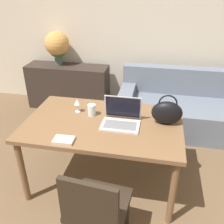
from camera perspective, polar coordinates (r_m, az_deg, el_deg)
name	(u,v)px	position (r m, az deg, el deg)	size (l,w,h in m)	color
wall_back	(133,24)	(4.06, 4.93, 19.35)	(10.00, 0.06, 2.70)	beige
dining_table	(103,129)	(2.46, -2.01, -3.83)	(1.52, 0.94, 0.75)	brown
chair	(96,207)	(1.98, -3.71, -20.92)	(0.48, 0.48, 0.84)	#2D2319
couch	(188,110)	(3.79, 17.02, 0.41)	(2.00, 0.90, 0.82)	slate
sideboard	(68,87)	(4.28, -9.92, 5.73)	(1.34, 0.40, 0.72)	#332823
laptop	(121,117)	(2.38, 2.18, -1.08)	(0.36, 0.28, 0.25)	silver
drinking_glass	(92,110)	(2.53, -4.66, 0.48)	(0.08, 0.08, 0.12)	silver
wine_glass	(77,103)	(2.58, -7.95, 2.15)	(0.07, 0.07, 0.15)	silver
handbag	(167,112)	(2.40, 12.43, -0.09)	(0.29, 0.14, 0.30)	black
flower_vase	(57,46)	(4.18, -12.42, 14.61)	(0.38, 0.38, 0.53)	#47564C
book	(64,140)	(2.18, -10.97, -6.30)	(0.18, 0.13, 0.02)	beige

